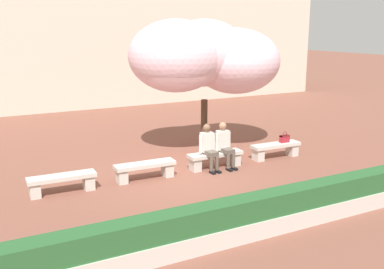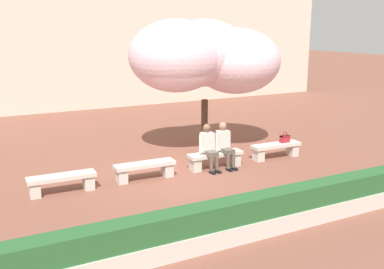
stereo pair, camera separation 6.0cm
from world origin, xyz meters
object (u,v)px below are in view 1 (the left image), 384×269
stone_bench_west_end (62,181)px  handbag (284,138)px  person_seated_left (208,145)px  stone_bench_near_east (276,148)px  stone_bench_center (215,158)px  person_seated_right (225,143)px  cherry_tree_main (206,57)px  stone_bench_near_west (145,168)px

stone_bench_west_end → handbag: 6.73m
person_seated_left → stone_bench_near_east: bearing=1.3°
stone_bench_west_end → stone_bench_center: (4.26, 0.00, 0.00)m
stone_bench_center → person_seated_right: 0.48m
cherry_tree_main → stone_bench_center: bearing=-111.0°
stone_bench_center → handbag: 2.48m
stone_bench_near_east → person_seated_right: 1.91m
stone_bench_west_end → stone_bench_near_west: size_ratio=1.00×
stone_bench_center → stone_bench_near_east: 2.13m
handbag → stone_bench_near_west: bearing=-180.0°
person_seated_right → cherry_tree_main: bearing=76.8°
stone_bench_west_end → stone_bench_near_west: 2.13m
stone_bench_near_east → person_seated_right: size_ratio=1.25×
stone_bench_west_end → stone_bench_center: bearing=0.0°
stone_bench_west_end → person_seated_left: bearing=-0.8°
person_seated_left → handbag: size_ratio=3.81×
stone_bench_near_west → person_seated_right: (2.40, -0.05, 0.40)m
stone_bench_west_end → handbag: bearing=0.0°
stone_bench_west_end → person_seated_right: person_seated_right is taller
stone_bench_west_end → stone_bench_near_east: (6.40, 0.00, 0.00)m
person_seated_right → cherry_tree_main: 3.01m
cherry_tree_main → handbag: bearing=-46.6°
stone_bench_near_west → person_seated_right: person_seated_right is taller
stone_bench_near_west → person_seated_left: 1.92m
stone_bench_near_east → person_seated_right: person_seated_right is taller
person_seated_left → cherry_tree_main: size_ratio=0.27×
stone_bench_near_west → stone_bench_near_east: 4.26m
stone_bench_west_end → person_seated_left: 4.03m
stone_bench_west_end → person_seated_right: 4.55m
stone_bench_near_west → cherry_tree_main: bearing=33.1°
person_seated_left → person_seated_right: same height
cherry_tree_main → stone_bench_near_east: bearing=-52.5°
stone_bench_center → person_seated_right: (0.26, -0.05, 0.40)m
person_seated_right → stone_bench_center: bearing=168.6°
stone_bench_near_west → person_seated_right: bearing=-1.3°
person_seated_left → handbag: person_seated_left is taller
person_seated_left → person_seated_right: size_ratio=1.00×
stone_bench_near_east → cherry_tree_main: bearing=127.5°
stone_bench_west_end → cherry_tree_main: size_ratio=0.33×
stone_bench_west_end → cherry_tree_main: bearing=20.4°
person_seated_right → person_seated_left: bearing=-180.0°
person_seated_right → handbag: (2.19, 0.06, -0.12)m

